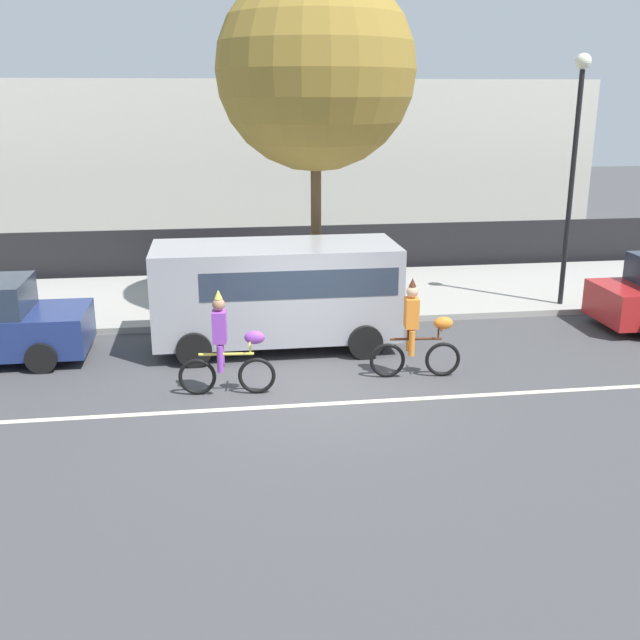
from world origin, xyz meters
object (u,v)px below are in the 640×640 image
object	(u,v)px
parade_cyclist_purple	(227,349)
parked_van_grey	(279,288)
parade_cyclist_orange	(417,334)
street_lamp_post	(575,145)

from	to	relation	value
parade_cyclist_purple	parked_van_grey	xyz separation A→B (m)	(1.15, 2.50, 0.44)
parade_cyclist_purple	parade_cyclist_orange	world-z (taller)	same
parade_cyclist_orange	street_lamp_post	world-z (taller)	street_lamp_post
parade_cyclist_orange	street_lamp_post	xyz separation A→B (m)	(4.75, 3.97, 3.15)
parade_cyclist_orange	parked_van_grey	distance (m)	3.22
parade_cyclist_orange	parked_van_grey	size ratio (longest dim) A/B	0.38
parade_cyclist_purple	parked_van_grey	world-z (taller)	parked_van_grey
parade_cyclist_purple	parked_van_grey	distance (m)	2.79
parade_cyclist_orange	parade_cyclist_purple	bearing A→B (deg)	-174.16
parade_cyclist_purple	street_lamp_post	xyz separation A→B (m)	(8.27, 4.33, 3.15)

